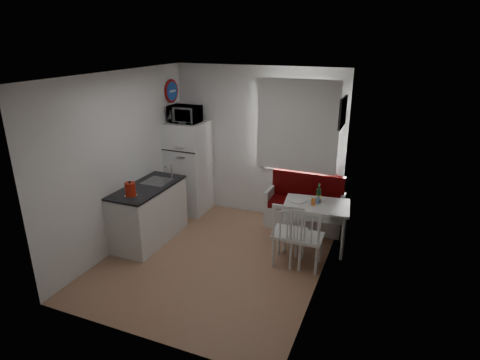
% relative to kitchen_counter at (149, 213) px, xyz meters
% --- Properties ---
extents(floor, '(3.00, 3.50, 0.02)m').
position_rel_kitchen_counter_xyz_m(floor, '(1.20, -0.16, -0.46)').
color(floor, '#A9795A').
rests_on(floor, ground).
extents(ceiling, '(3.00, 3.50, 0.02)m').
position_rel_kitchen_counter_xyz_m(ceiling, '(1.20, -0.16, 2.14)').
color(ceiling, white).
rests_on(ceiling, wall_back).
extents(wall_back, '(3.00, 0.02, 2.60)m').
position_rel_kitchen_counter_xyz_m(wall_back, '(1.20, 1.59, 0.84)').
color(wall_back, white).
rests_on(wall_back, floor).
extents(wall_front, '(3.00, 0.02, 2.60)m').
position_rel_kitchen_counter_xyz_m(wall_front, '(1.20, -1.91, 0.84)').
color(wall_front, white).
rests_on(wall_front, floor).
extents(wall_left, '(0.02, 3.50, 2.60)m').
position_rel_kitchen_counter_xyz_m(wall_left, '(-0.30, -0.16, 0.84)').
color(wall_left, white).
rests_on(wall_left, floor).
extents(wall_right, '(0.02, 3.50, 2.60)m').
position_rel_kitchen_counter_xyz_m(wall_right, '(2.70, -0.16, 0.84)').
color(wall_right, white).
rests_on(wall_right, floor).
extents(window, '(1.22, 0.06, 1.47)m').
position_rel_kitchen_counter_xyz_m(window, '(1.90, 1.56, 1.17)').
color(window, white).
rests_on(window, wall_back).
extents(curtain, '(1.35, 0.02, 1.50)m').
position_rel_kitchen_counter_xyz_m(curtain, '(1.90, 1.49, 1.22)').
color(curtain, white).
rests_on(curtain, wall_back).
extents(kitchen_counter, '(0.62, 1.32, 1.16)m').
position_rel_kitchen_counter_xyz_m(kitchen_counter, '(0.00, 0.00, 0.00)').
color(kitchen_counter, white).
rests_on(kitchen_counter, floor).
extents(wall_sign, '(0.03, 0.40, 0.40)m').
position_rel_kitchen_counter_xyz_m(wall_sign, '(-0.27, 1.29, 1.69)').
color(wall_sign, '#1B49A7').
rests_on(wall_sign, wall_left).
extents(picture_frame, '(0.04, 0.52, 0.42)m').
position_rel_kitchen_counter_xyz_m(picture_frame, '(2.67, 0.94, 1.59)').
color(picture_frame, black).
rests_on(picture_frame, wall_right).
extents(bench, '(1.27, 0.49, 0.91)m').
position_rel_kitchen_counter_xyz_m(bench, '(2.14, 1.35, -0.15)').
color(bench, white).
rests_on(bench, floor).
extents(dining_table, '(1.03, 0.78, 0.71)m').
position_rel_kitchen_counter_xyz_m(dining_table, '(2.45, 0.73, 0.18)').
color(dining_table, white).
rests_on(dining_table, floor).
extents(chair_left, '(0.48, 0.46, 0.51)m').
position_rel_kitchen_counter_xyz_m(chair_left, '(2.21, 0.06, 0.14)').
color(chair_left, white).
rests_on(chair_left, floor).
extents(chair_right, '(0.45, 0.43, 0.49)m').
position_rel_kitchen_counter_xyz_m(chair_right, '(2.45, 0.06, 0.11)').
color(chair_right, white).
rests_on(chair_right, floor).
extents(fridge, '(0.66, 0.66, 1.65)m').
position_rel_kitchen_counter_xyz_m(fridge, '(0.02, 1.24, 0.37)').
color(fridge, white).
rests_on(fridge, floor).
extents(microwave, '(0.52, 0.35, 0.29)m').
position_rel_kitchen_counter_xyz_m(microwave, '(0.02, 1.19, 1.33)').
color(microwave, white).
rests_on(microwave, fridge).
extents(kettle, '(0.18, 0.18, 0.24)m').
position_rel_kitchen_counter_xyz_m(kettle, '(0.05, -0.46, 0.56)').
color(kettle, '#A61D0D').
rests_on(kettle, kitchen_counter).
extents(wine_bottle, '(0.07, 0.07, 0.29)m').
position_rel_kitchen_counter_xyz_m(wine_bottle, '(2.45, 0.83, 0.40)').
color(wine_bottle, '#143F1E').
rests_on(wine_bottle, dining_table).
extents(drinking_glass_orange, '(0.06, 0.06, 0.10)m').
position_rel_kitchen_counter_xyz_m(drinking_glass_orange, '(2.41, 0.68, 0.31)').
color(drinking_glass_orange, orange).
rests_on(drinking_glass_orange, dining_table).
extents(drinking_glass_blue, '(0.06, 0.06, 0.10)m').
position_rel_kitchen_counter_xyz_m(drinking_glass_blue, '(2.45, 0.78, 0.31)').
color(drinking_glass_blue, '#7291C3').
rests_on(drinking_glass_blue, dining_table).
extents(plate, '(0.27, 0.27, 0.02)m').
position_rel_kitchen_counter_xyz_m(plate, '(2.16, 0.75, 0.27)').
color(plate, white).
rests_on(plate, dining_table).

